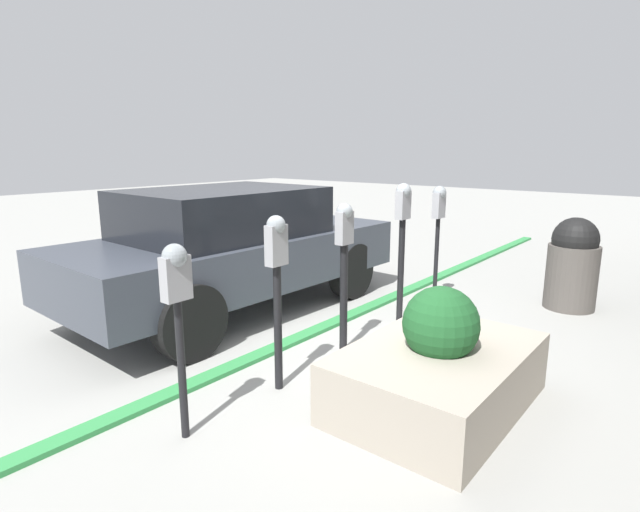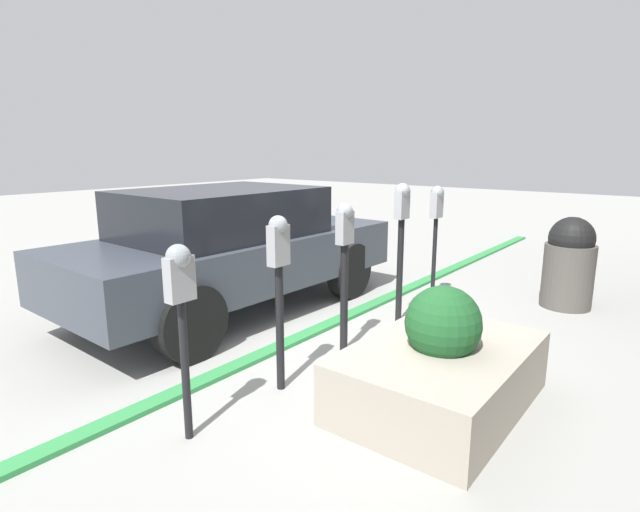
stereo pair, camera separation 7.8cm
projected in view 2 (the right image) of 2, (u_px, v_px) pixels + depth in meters
ground_plane at (310, 339)px, 5.09m from camera, size 40.00×40.00×0.00m
curb_strip at (304, 336)px, 5.13m from camera, size 14.66×0.16×0.04m
parking_meter_nearest at (181, 294)px, 3.15m from camera, size 0.19×0.16×1.33m
parking_meter_second at (279, 270)px, 3.84m from camera, size 0.17×0.15×1.41m
parking_meter_middle at (345, 254)px, 4.56m from camera, size 0.17×0.15×1.43m
parking_meter_fourth at (401, 227)px, 5.30m from camera, size 0.18×0.16×1.55m
parking_meter_farthest at (436, 214)px, 6.03m from camera, size 0.19×0.16×1.47m
planter_box at (441, 367)px, 3.73m from camera, size 1.65×1.11×0.93m
parked_car_front at (230, 247)px, 5.84m from camera, size 4.10×1.85×1.46m
trash_bin at (569, 263)px, 6.02m from camera, size 0.58×0.58×1.11m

